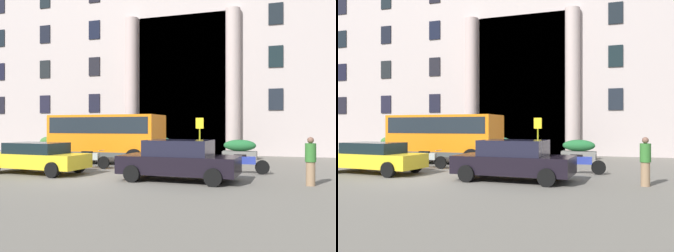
% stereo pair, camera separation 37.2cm
% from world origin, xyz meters
% --- Properties ---
extents(ground_plane, '(80.00, 64.00, 0.12)m').
position_xyz_m(ground_plane, '(0.00, 0.00, -0.06)').
color(ground_plane, '#656058').
extents(office_building_facade, '(39.80, 9.76, 17.45)m').
position_xyz_m(office_building_facade, '(0.00, 17.47, 8.72)').
color(office_building_facade, '#B2A3A0').
rests_on(office_building_facade, ground_plane).
extents(orange_minibus, '(6.06, 2.63, 2.63)m').
position_xyz_m(orange_minibus, '(-1.93, 5.50, 1.58)').
color(orange_minibus, orange).
rests_on(orange_minibus, ground_plane).
extents(bus_stop_sign, '(0.44, 0.08, 2.49)m').
position_xyz_m(bus_stop_sign, '(2.82, 7.38, 1.55)').
color(bus_stop_sign, '#9A9D14').
rests_on(bus_stop_sign, ground_plane).
extents(hedge_planter_entrance_left, '(1.81, 0.91, 1.32)m').
position_xyz_m(hedge_planter_entrance_left, '(-0.61, 10.61, 0.63)').
color(hedge_planter_entrance_left, slate).
rests_on(hedge_planter_entrance_left, ground_plane).
extents(hedge_planter_east, '(2.07, 0.90, 1.29)m').
position_xyz_m(hedge_planter_east, '(-9.24, 10.86, 0.62)').
color(hedge_planter_east, slate).
rests_on(hedge_planter_east, ground_plane).
extents(hedge_planter_far_west, '(2.07, 0.90, 1.19)m').
position_xyz_m(hedge_planter_far_west, '(4.71, 10.34, 0.58)').
color(hedge_planter_far_west, slate).
rests_on(hedge_planter_far_west, ground_plane).
extents(parked_sedan_far, '(4.44, 2.21, 1.51)m').
position_xyz_m(parked_sedan_far, '(3.48, 0.70, 0.77)').
color(parked_sedan_far, black).
rests_on(parked_sedan_far, ground_plane).
extents(parked_estate_mid, '(4.64, 2.19, 1.32)m').
position_xyz_m(parked_estate_mid, '(-2.90, 0.84, 0.69)').
color(parked_estate_mid, gold).
rests_on(parked_estate_mid, ground_plane).
extents(motorcycle_near_kerb, '(2.07, 0.55, 0.89)m').
position_xyz_m(motorcycle_near_kerb, '(5.59, 3.31, 0.46)').
color(motorcycle_near_kerb, black).
rests_on(motorcycle_near_kerb, ground_plane).
extents(motorcycle_far_end, '(2.01, 0.55, 0.89)m').
position_xyz_m(motorcycle_far_end, '(-1.65, 3.14, 0.46)').
color(motorcycle_far_end, black).
rests_on(motorcycle_far_end, ground_plane).
extents(pedestrian_man_crossing, '(0.36, 0.36, 1.66)m').
position_xyz_m(pedestrian_man_crossing, '(8.06, 0.88, 0.83)').
color(pedestrian_man_crossing, '#8D6E4F').
rests_on(pedestrian_man_crossing, ground_plane).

